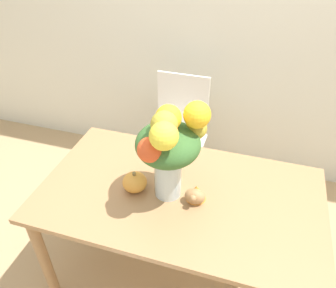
# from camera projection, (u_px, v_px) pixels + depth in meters

# --- Properties ---
(ground_plane) EXTENTS (12.00, 12.00, 0.00)m
(ground_plane) POSITION_uv_depth(u_px,v_px,m) (177.00, 273.00, 2.16)
(ground_plane) COLOR tan
(wall_back) EXTENTS (8.00, 0.06, 2.70)m
(wall_back) POSITION_uv_depth(u_px,v_px,m) (229.00, 10.00, 2.34)
(wall_back) COLOR silver
(wall_back) RESTS_ON ground_plane
(dining_table) EXTENTS (1.48, 0.84, 0.74)m
(dining_table) POSITION_uv_depth(u_px,v_px,m) (179.00, 205.00, 1.78)
(dining_table) COLOR #9E754C
(dining_table) RESTS_ON ground_plane
(flower_vase) EXTENTS (0.34, 0.35, 0.53)m
(flower_vase) POSITION_uv_depth(u_px,v_px,m) (169.00, 144.00, 1.51)
(flower_vase) COLOR silver
(flower_vase) RESTS_ON dining_table
(pumpkin) EXTENTS (0.13, 0.13, 0.12)m
(pumpkin) POSITION_uv_depth(u_px,v_px,m) (135.00, 182.00, 1.71)
(pumpkin) COLOR gold
(pumpkin) RESTS_ON dining_table
(turkey_figurine) EXTENTS (0.10, 0.14, 0.09)m
(turkey_figurine) POSITION_uv_depth(u_px,v_px,m) (196.00, 194.00, 1.65)
(turkey_figurine) COLOR #A87A4C
(turkey_figurine) RESTS_ON dining_table
(dining_chair_near_window) EXTENTS (0.42, 0.42, 0.97)m
(dining_chair_near_window) POSITION_uv_depth(u_px,v_px,m) (178.00, 136.00, 2.55)
(dining_chair_near_window) COLOR white
(dining_chair_near_window) RESTS_ON ground_plane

